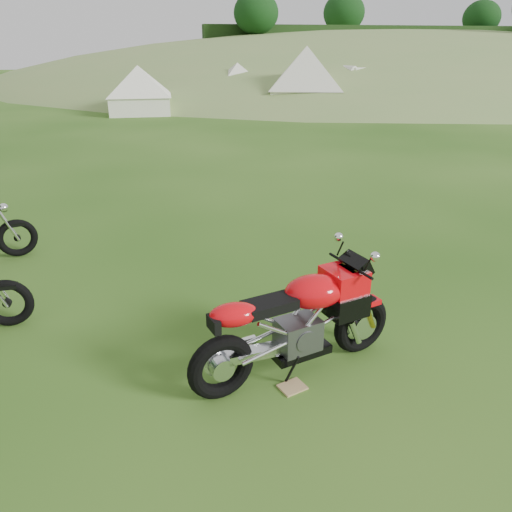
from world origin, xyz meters
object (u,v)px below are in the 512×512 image
object	(u,v)px
tent_left	(139,87)
caravan	(366,84)
tent_right	(306,79)
plywood_board	(292,387)
tent_mid	(238,81)
sport_motorcycle	(297,316)

from	to	relation	value
tent_left	caravan	world-z (taller)	tent_left
tent_right	caravan	distance (m)	4.51
plywood_board	tent_right	xyz separation A→B (m)	(7.37, 19.98, 1.38)
tent_mid	caravan	size ratio (longest dim) A/B	0.64
tent_mid	caravan	bearing A→B (deg)	-12.72
plywood_board	tent_left	bearing A→B (deg)	91.18
tent_right	tent_left	bearing A→B (deg)	-164.99
plywood_board	tent_mid	world-z (taller)	tent_mid
plywood_board	tent_right	distance (m)	21.34
tent_right	plywood_board	bearing A→B (deg)	-90.56
tent_right	caravan	xyz separation A→B (m)	(4.10, 1.82, -0.44)
plywood_board	caravan	bearing A→B (deg)	62.25
sport_motorcycle	tent_mid	distance (m)	23.40
plywood_board	tent_left	xyz separation A→B (m)	(-0.42, 20.61, 1.13)
plywood_board	tent_left	size ratio (longest dim) A/B	0.09
plywood_board	tent_mid	distance (m)	23.69
tent_left	caravan	bearing A→B (deg)	10.69
tent_left	caravan	size ratio (longest dim) A/B	0.65
tent_left	sport_motorcycle	bearing A→B (deg)	-83.48
sport_motorcycle	tent_right	size ratio (longest dim) A/B	0.69
tent_mid	tent_left	bearing A→B (deg)	-154.65
tent_left	tent_mid	size ratio (longest dim) A/B	1.01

